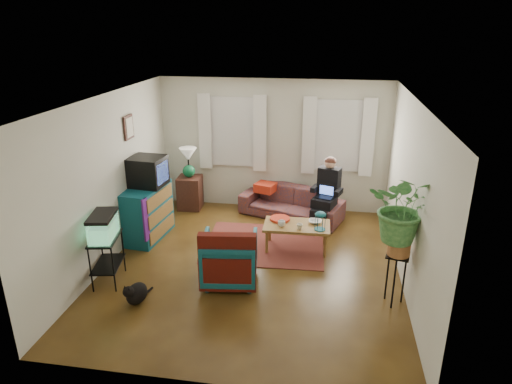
% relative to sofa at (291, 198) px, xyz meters
% --- Properties ---
extents(floor, '(4.50, 5.00, 0.01)m').
position_rel_sofa_xyz_m(floor, '(-0.43, -2.05, -0.39)').
color(floor, '#4F2B14').
rests_on(floor, ground).
extents(ceiling, '(4.50, 5.00, 0.01)m').
position_rel_sofa_xyz_m(ceiling, '(-0.43, -2.05, 2.21)').
color(ceiling, white).
rests_on(ceiling, wall_back).
extents(wall_back, '(4.50, 0.01, 2.60)m').
position_rel_sofa_xyz_m(wall_back, '(-0.43, 0.45, 0.91)').
color(wall_back, silver).
rests_on(wall_back, floor).
extents(wall_front, '(4.50, 0.01, 2.60)m').
position_rel_sofa_xyz_m(wall_front, '(-0.43, -4.55, 0.91)').
color(wall_front, silver).
rests_on(wall_front, floor).
extents(wall_left, '(0.01, 5.00, 2.60)m').
position_rel_sofa_xyz_m(wall_left, '(-2.68, -2.05, 0.91)').
color(wall_left, silver).
rests_on(wall_left, floor).
extents(wall_right, '(0.01, 5.00, 2.60)m').
position_rel_sofa_xyz_m(wall_right, '(1.82, -2.05, 0.91)').
color(wall_right, silver).
rests_on(wall_right, floor).
extents(window_left, '(1.08, 0.04, 1.38)m').
position_rel_sofa_xyz_m(window_left, '(-1.23, 0.43, 1.16)').
color(window_left, white).
rests_on(window_left, wall_back).
extents(window_right, '(1.08, 0.04, 1.38)m').
position_rel_sofa_xyz_m(window_right, '(0.82, 0.43, 1.16)').
color(window_right, white).
rests_on(window_right, wall_back).
extents(curtains_left, '(1.36, 0.06, 1.50)m').
position_rel_sofa_xyz_m(curtains_left, '(-1.23, 0.35, 1.16)').
color(curtains_left, white).
rests_on(curtains_left, wall_back).
extents(curtains_right, '(1.36, 0.06, 1.50)m').
position_rel_sofa_xyz_m(curtains_right, '(0.82, 0.35, 1.16)').
color(curtains_right, white).
rests_on(curtains_right, wall_back).
extents(picture_frame, '(0.04, 0.32, 0.40)m').
position_rel_sofa_xyz_m(picture_frame, '(-2.64, -1.20, 1.56)').
color(picture_frame, '#3D2616').
rests_on(picture_frame, wall_left).
extents(area_rug, '(2.07, 1.69, 0.01)m').
position_rel_sofa_xyz_m(area_rug, '(-0.34, -1.28, -0.38)').
color(area_rug, brown).
rests_on(area_rug, floor).
extents(sofa, '(2.11, 1.37, 0.77)m').
position_rel_sofa_xyz_m(sofa, '(0.00, 0.00, 0.00)').
color(sofa, brown).
rests_on(sofa, floor).
extents(seated_person, '(0.66, 0.73, 1.17)m').
position_rel_sofa_xyz_m(seated_person, '(0.67, -0.23, 0.20)').
color(seated_person, black).
rests_on(seated_person, sofa).
extents(side_table, '(0.49, 0.49, 0.67)m').
position_rel_sofa_xyz_m(side_table, '(-2.08, 0.11, -0.05)').
color(side_table, '#3D2817').
rests_on(side_table, floor).
extents(table_lamp, '(0.37, 0.37, 0.61)m').
position_rel_sofa_xyz_m(table_lamp, '(-2.08, 0.11, 0.57)').
color(table_lamp, white).
rests_on(table_lamp, side_table).
extents(dresser, '(0.62, 1.10, 0.94)m').
position_rel_sofa_xyz_m(dresser, '(-2.42, -1.31, 0.09)').
color(dresser, '#105665').
rests_on(dresser, floor).
extents(crt_tv, '(0.63, 0.58, 0.50)m').
position_rel_sofa_xyz_m(crt_tv, '(-2.39, -1.21, 0.81)').
color(crt_tv, black).
rests_on(crt_tv, dresser).
extents(aquarium_stand, '(0.47, 0.69, 0.71)m').
position_rel_sofa_xyz_m(aquarium_stand, '(-2.43, -2.81, -0.03)').
color(aquarium_stand, black).
rests_on(aquarium_stand, floor).
extents(aquarium, '(0.42, 0.63, 0.37)m').
position_rel_sofa_xyz_m(aquarium, '(-2.43, -2.81, 0.51)').
color(aquarium, '#7FD899').
rests_on(aquarium, aquarium_stand).
extents(black_cat, '(0.35, 0.45, 0.34)m').
position_rel_sofa_xyz_m(black_cat, '(-1.81, -3.26, -0.21)').
color(black_cat, black).
rests_on(black_cat, floor).
extents(armchair, '(0.86, 0.82, 0.80)m').
position_rel_sofa_xyz_m(armchair, '(-0.68, -2.50, 0.01)').
color(armchair, '#136573').
rests_on(armchair, floor).
extents(serape_throw, '(0.82, 0.28, 0.66)m').
position_rel_sofa_xyz_m(serape_throw, '(-0.64, -2.81, 0.18)').
color(serape_throw, '#9E0A0A').
rests_on(serape_throw, armchair).
extents(coffee_table, '(1.10, 0.62, 0.45)m').
position_rel_sofa_xyz_m(coffee_table, '(0.21, -1.34, -0.16)').
color(coffee_table, brown).
rests_on(coffee_table, floor).
extents(cup_a, '(0.13, 0.13, 0.10)m').
position_rel_sofa_xyz_m(cup_a, '(-0.04, -1.45, 0.11)').
color(cup_a, white).
rests_on(cup_a, coffee_table).
extents(cup_b, '(0.10, 0.10, 0.09)m').
position_rel_sofa_xyz_m(cup_b, '(0.26, -1.52, 0.11)').
color(cup_b, beige).
rests_on(cup_b, coffee_table).
extents(bowl, '(0.22, 0.22, 0.05)m').
position_rel_sofa_xyz_m(bowl, '(0.50, -1.24, 0.09)').
color(bowl, white).
rests_on(bowl, coffee_table).
extents(snack_tray, '(0.34, 0.34, 0.04)m').
position_rel_sofa_xyz_m(snack_tray, '(-0.09, -1.20, 0.08)').
color(snack_tray, '#B21414').
rests_on(snack_tray, coffee_table).
extents(birdcage, '(0.18, 0.18, 0.32)m').
position_rel_sofa_xyz_m(birdcage, '(0.59, -1.48, 0.22)').
color(birdcage, '#115B6B').
rests_on(birdcage, coffee_table).
extents(plant_stand, '(0.38, 0.38, 0.74)m').
position_rel_sofa_xyz_m(plant_stand, '(1.63, -2.71, -0.01)').
color(plant_stand, black).
rests_on(plant_stand, floor).
extents(potted_plant, '(0.99, 0.91, 0.94)m').
position_rel_sofa_xyz_m(potted_plant, '(1.63, -2.71, 0.87)').
color(potted_plant, '#599947').
rests_on(potted_plant, plant_stand).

